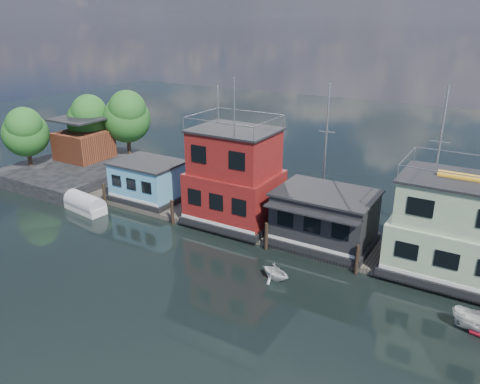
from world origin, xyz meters
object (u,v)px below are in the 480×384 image
Objects in this scene: tarp_runabout at (85,204)px; houseboat_green at (456,230)px; houseboat_dark at (325,217)px; houseboat_blue at (148,181)px; dinghy_white at (275,272)px; houseboat_red at (235,178)px.

houseboat_green is at bearing 16.81° from tarp_runabout.
tarp_runabout is at bearing -167.81° from houseboat_dark.
houseboat_dark is 21.71m from tarp_runabout.
houseboat_blue is 2.89× the size of dinghy_white.
houseboat_dark reaches higher than tarp_runabout.
houseboat_red is at bearing 179.86° from houseboat_dark.
houseboat_red is 14.35m from tarp_runabout.
houseboat_red is (9.50, 0.00, 1.90)m from houseboat_blue.
houseboat_green is 30.63m from tarp_runabout.
tarp_runabout is at bearing -128.49° from houseboat_blue.
houseboat_blue is 26.53m from houseboat_green.
houseboat_red is 1.41× the size of houseboat_green.
dinghy_white is at bearing 3.32° from tarp_runabout.
houseboat_red reaches higher than houseboat_green.
dinghy_white is at bearing -147.70° from houseboat_green.
houseboat_blue is at bearing -180.00° from houseboat_red.
houseboat_blue reaches higher than tarp_runabout.
tarp_runabout is 2.04× the size of dinghy_white.
houseboat_dark is 1.63× the size of tarp_runabout.
houseboat_dark is 0.88× the size of houseboat_green.
tarp_runabout is (-21.15, -4.57, -1.76)m from houseboat_dark.
houseboat_red is 17.01m from houseboat_green.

